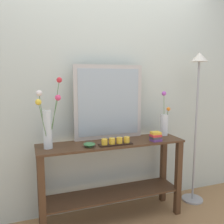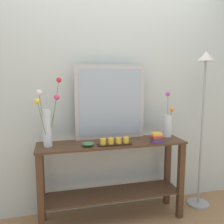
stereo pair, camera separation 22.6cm
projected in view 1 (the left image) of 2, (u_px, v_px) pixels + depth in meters
name	position (u px, v px, depth m)	size (l,w,h in m)	color
ground_plane	(112.00, 219.00, 2.42)	(7.00, 6.00, 0.02)	#997047
wall_back	(102.00, 85.00, 2.51)	(6.40, 0.08, 2.70)	beige
console_table	(112.00, 171.00, 2.35)	(1.44, 0.36, 0.80)	#472D1C
mirror_leaning	(109.00, 102.00, 2.40)	(0.72, 0.03, 0.75)	#B7B2AD
tall_vase_left	(48.00, 123.00, 2.06)	(0.24, 0.17, 0.63)	silver
vase_right	(164.00, 122.00, 2.57)	(0.09, 0.12, 0.48)	silver
candle_tray	(116.00, 142.00, 2.21)	(0.32, 0.09, 0.07)	black
decorative_bowl	(89.00, 144.00, 2.15)	(0.11, 0.11, 0.04)	#38703D
book_stack	(156.00, 137.00, 2.35)	(0.11, 0.10, 0.09)	#663884
floor_lamp	(197.00, 103.00, 2.63)	(0.24, 0.24, 1.70)	#9E9EA3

